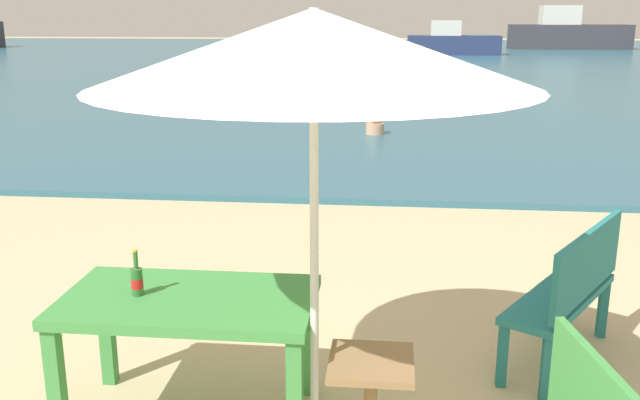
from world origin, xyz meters
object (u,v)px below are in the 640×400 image
at_px(patio_umbrella, 314,49).
at_px(boat_cargo_ship, 452,42).
at_px(picnic_table_green, 189,314).
at_px(bench_teal_center, 571,287).
at_px(beer_bottle_amber, 137,279).
at_px(side_table_wood, 371,392).
at_px(boat_fishing_trawler, 568,33).
at_px(swimmer_person, 375,125).

bearing_deg(patio_umbrella, boat_cargo_ship, 84.39).
relative_size(picnic_table_green, bench_teal_center, 1.16).
xyz_separation_m(beer_bottle_amber, side_table_wood, (1.31, -0.20, -0.50)).
bearing_deg(picnic_table_green, boat_fishing_trawler, 74.38).
xyz_separation_m(side_table_wood, boat_fishing_trawler, (10.46, 41.27, 0.64)).
distance_m(swimmer_person, boat_fishing_trawler, 33.40).
xyz_separation_m(patio_umbrella, side_table_wood, (0.29, 0.04, -1.76)).
height_order(beer_bottle_amber, side_table_wood, beer_bottle_amber).
bearing_deg(side_table_wood, bench_teal_center, 41.39).
distance_m(beer_bottle_amber, swimmer_person, 9.52).
height_order(bench_teal_center, boat_cargo_ship, boat_cargo_ship).
relative_size(boat_cargo_ship, boat_fishing_trawler, 0.68).
relative_size(picnic_table_green, swimmer_person, 3.41).
distance_m(picnic_table_green, boat_fishing_trawler, 42.63).
bearing_deg(picnic_table_green, side_table_wood, -11.88).
bearing_deg(side_table_wood, boat_fishing_trawler, 75.78).
relative_size(patio_umbrella, swimmer_person, 5.61).
distance_m(picnic_table_green, side_table_wood, 1.09).
xyz_separation_m(swimmer_person, boat_cargo_ship, (3.35, 25.07, 0.47)).
xyz_separation_m(picnic_table_green, boat_fishing_trawler, (11.48, 41.06, 0.35)).
height_order(picnic_table_green, boat_fishing_trawler, boat_fishing_trawler).
xyz_separation_m(beer_bottle_amber, bench_teal_center, (2.57, 0.91, -0.31)).
relative_size(beer_bottle_amber, bench_teal_center, 0.22).
height_order(picnic_table_green, boat_cargo_ship, boat_cargo_ship).
height_order(beer_bottle_amber, boat_fishing_trawler, boat_fishing_trawler).
distance_m(boat_cargo_ship, boat_fishing_trawler, 9.85).
relative_size(side_table_wood, bench_teal_center, 0.45).
bearing_deg(picnic_table_green, boat_cargo_ship, 83.15).
bearing_deg(boat_fishing_trawler, swimmer_person, -108.68).
bearing_deg(boat_cargo_ship, side_table_wood, -95.14).
relative_size(patio_umbrella, bench_teal_center, 1.90).
relative_size(picnic_table_green, boat_cargo_ship, 0.29).
relative_size(picnic_table_green, boat_fishing_trawler, 0.20).
bearing_deg(boat_fishing_trawler, bench_teal_center, -102.89).
xyz_separation_m(boat_cargo_ship, boat_fishing_trawler, (7.34, 6.56, 0.29)).
bearing_deg(beer_bottle_amber, picnic_table_green, 2.75).
xyz_separation_m(picnic_table_green, beer_bottle_amber, (-0.28, -0.01, 0.20)).
height_order(swimmer_person, boat_cargo_ship, boat_cargo_ship).
bearing_deg(boat_cargo_ship, patio_umbrella, -95.61).
xyz_separation_m(beer_bottle_amber, boat_cargo_ship, (4.43, 34.51, -0.15)).
height_order(side_table_wood, bench_teal_center, bench_teal_center).
height_order(patio_umbrella, boat_fishing_trawler, boat_fishing_trawler).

